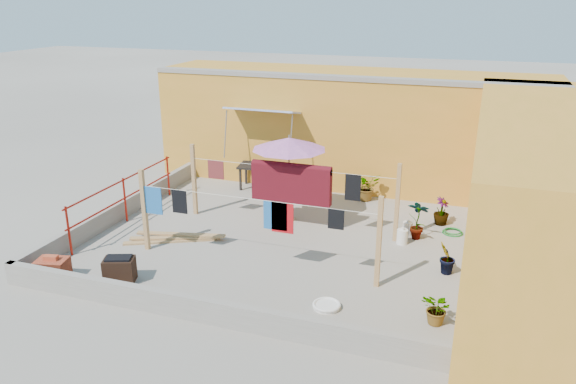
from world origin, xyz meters
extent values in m
plane|color=#9E998E|center=(0.00, 0.00, 0.00)|extent=(80.00, 80.00, 0.00)
cube|color=orange|center=(0.50, 4.70, 1.60)|extent=(11.00, 2.40, 3.20)
cube|color=gray|center=(0.50, 3.65, 3.15)|extent=(11.00, 0.35, 0.12)
cube|color=#2D51B2|center=(-1.60, 3.15, 2.25)|extent=(2.00, 0.79, 0.22)
cylinder|color=gray|center=(-2.55, 2.78, 1.60)|extent=(0.03, 0.30, 1.28)
cylinder|color=gray|center=(-0.65, 2.78, 1.60)|extent=(0.03, 0.30, 1.28)
cube|color=orange|center=(5.20, 0.00, 1.60)|extent=(2.40, 9.00, 3.20)
cube|color=gray|center=(0.00, -3.58, 0.22)|extent=(8.30, 0.16, 0.44)
cube|color=gray|center=(-4.08, 0.00, 0.22)|extent=(0.16, 7.30, 0.44)
cylinder|color=maroon|center=(-3.85, -2.20, 0.55)|extent=(0.05, 0.05, 1.10)
cylinder|color=maroon|center=(-3.85, -0.20, 0.55)|extent=(0.05, 0.05, 1.10)
cylinder|color=maroon|center=(-3.85, 1.80, 0.55)|extent=(0.05, 0.05, 1.10)
cylinder|color=maroon|center=(-3.85, -0.20, 1.05)|extent=(0.04, 4.20, 0.04)
cylinder|color=maroon|center=(-3.85, -0.20, 0.60)|extent=(0.04, 4.20, 0.04)
cube|color=tan|center=(-2.50, -1.40, 0.90)|extent=(0.09, 0.09, 1.80)
cube|color=tan|center=(2.50, -1.40, 0.90)|extent=(0.09, 0.09, 1.80)
cube|color=tan|center=(2.50, 0.80, 0.90)|extent=(0.09, 0.09, 1.80)
cube|color=tan|center=(-2.50, 0.80, 0.90)|extent=(0.09, 0.09, 1.80)
cylinder|color=silver|center=(0.00, -1.40, 1.45)|extent=(5.00, 0.01, 0.01)
cylinder|color=silver|center=(0.00, 0.80, 1.45)|extent=(5.00, 0.01, 0.01)
cube|color=#490C15|center=(0.04, 0.80, 1.07)|extent=(1.90, 0.22, 0.87)
cube|color=black|center=(1.50, 0.80, 1.14)|extent=(0.36, 0.02, 0.61)
cube|color=maroon|center=(-1.89, 0.80, 1.22)|extent=(0.41, 0.02, 0.46)
cube|color=#1E5DA6|center=(-2.29, -1.40, 1.15)|extent=(0.46, 0.02, 0.60)
cube|color=black|center=(-1.64, -1.40, 1.20)|extent=(0.33, 0.02, 0.50)
cube|color=#AF0E14|center=(0.61, -1.40, 1.14)|extent=(0.45, 0.02, 0.62)
cube|color=#1E5DA6|center=(0.46, -1.40, 1.16)|extent=(0.49, 0.02, 0.58)
cube|color=black|center=(1.68, -1.40, 1.25)|extent=(0.31, 0.02, 0.40)
cylinder|color=gray|center=(-0.15, 1.20, 0.03)|extent=(0.32, 0.32, 0.05)
cylinder|color=gray|center=(-0.15, 1.20, 1.01)|extent=(0.04, 0.04, 2.03)
cone|color=#C96CB1|center=(-0.15, 1.20, 1.92)|extent=(2.24, 2.24, 0.28)
cylinder|color=gray|center=(-0.15, 1.20, 2.08)|extent=(0.04, 0.04, 0.09)
cube|color=black|center=(-1.57, 3.20, 0.65)|extent=(1.54, 0.91, 0.05)
cube|color=black|center=(-2.16, 2.83, 0.32)|extent=(0.05, 0.05, 0.64)
cube|color=black|center=(-2.24, 3.41, 0.32)|extent=(0.05, 0.05, 0.64)
cube|color=black|center=(-0.90, 2.99, 0.32)|extent=(0.05, 0.05, 0.64)
cube|color=black|center=(-0.98, 3.57, 0.32)|extent=(0.05, 0.05, 0.64)
cube|color=#A54026|center=(-3.46, -3.20, 0.21)|extent=(0.66, 0.54, 0.42)
cube|color=#B3422A|center=(-3.46, -3.20, 0.46)|extent=(0.28, 0.18, 0.08)
cube|color=tan|center=(-2.23, -0.94, 0.02)|extent=(1.87, 1.03, 0.04)
cube|color=tan|center=(-2.15, -0.82, 0.07)|extent=(1.93, 0.88, 0.04)
cube|color=tan|center=(-2.07, -0.70, 0.11)|extent=(2.00, 0.61, 0.04)
cube|color=black|center=(-2.19, -2.84, 0.24)|extent=(0.67, 0.56, 0.47)
cube|color=black|center=(-2.19, -2.84, 0.49)|extent=(0.54, 0.43, 0.04)
cylinder|color=silver|center=(1.82, -2.48, 0.03)|extent=(0.47, 0.47, 0.06)
torus|color=silver|center=(1.82, -2.48, 0.06)|extent=(0.50, 0.50, 0.05)
cylinder|color=silver|center=(2.71, 1.23, 0.15)|extent=(0.22, 0.22, 0.31)
cylinder|color=silver|center=(2.71, 1.23, 0.33)|extent=(0.06, 0.06, 0.05)
cylinder|color=silver|center=(2.67, 0.69, 0.17)|extent=(0.24, 0.24, 0.33)
cylinder|color=silver|center=(2.67, 0.69, 0.35)|extent=(0.07, 0.07, 0.06)
torus|color=#197126|center=(3.70, 1.65, 0.02)|extent=(0.47, 0.47, 0.03)
torus|color=#197126|center=(3.70, 1.65, 0.05)|extent=(0.40, 0.40, 0.03)
imported|color=#225217|center=(1.35, 3.20, 0.37)|extent=(0.89, 0.88, 0.75)
imported|color=#225217|center=(3.39, 2.11, 0.33)|extent=(0.48, 0.48, 0.67)
imported|color=#225217|center=(2.95, 1.06, 0.47)|extent=(0.55, 0.43, 0.93)
imported|color=#225217|center=(3.70, -0.48, 0.34)|extent=(0.39, 0.45, 0.69)
imported|color=#225217|center=(3.70, -2.37, 0.28)|extent=(0.68, 0.66, 0.57)
camera|label=1|loc=(4.02, -10.87, 5.21)|focal=35.00mm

